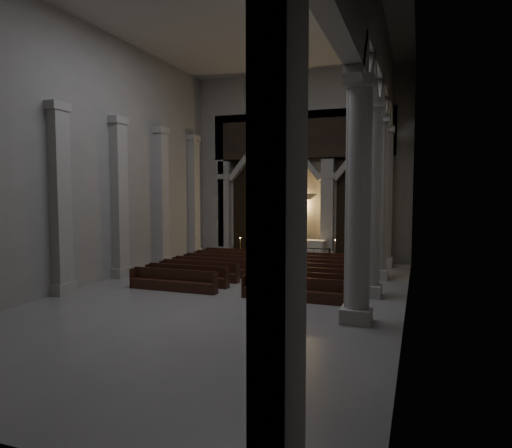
% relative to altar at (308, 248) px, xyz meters
% --- Properties ---
extents(room, '(24.00, 24.10, 12.00)m').
position_rel_altar_xyz_m(room, '(-0.77, -10.68, 6.90)').
color(room, gray).
rests_on(room, ground).
extents(sanctuary_wall, '(14.00, 0.77, 12.00)m').
position_rel_altar_xyz_m(sanctuary_wall, '(-0.77, 0.85, 5.91)').
color(sanctuary_wall, '#A5A39A').
rests_on(sanctuary_wall, ground).
extents(right_arcade, '(1.00, 24.00, 12.00)m').
position_rel_altar_xyz_m(right_arcade, '(4.73, -9.35, 7.12)').
color(right_arcade, '#A5A39A').
rests_on(right_arcade, ground).
extents(left_pilasters, '(0.60, 13.00, 8.03)m').
position_rel_altar_xyz_m(left_pilasters, '(-7.52, -7.18, 3.21)').
color(left_pilasters, '#A5A39A').
rests_on(left_pilasters, ground).
extents(sanctuary_step, '(8.50, 2.60, 0.15)m').
position_rel_altar_xyz_m(sanctuary_step, '(-0.77, -0.08, -0.63)').
color(sanctuary_step, '#A5A39A').
rests_on(sanctuary_step, ground).
extents(altar, '(2.18, 0.87, 1.10)m').
position_rel_altar_xyz_m(altar, '(0.00, 0.00, 0.00)').
color(altar, beige).
rests_on(altar, sanctuary_step).
extents(altar_rail, '(4.96, 0.09, 0.97)m').
position_rel_altar_xyz_m(altar_rail, '(-0.77, -1.64, -0.06)').
color(altar_rail, black).
rests_on(altar_rail, ground).
extents(candle_stand_left, '(0.24, 0.24, 1.41)m').
position_rel_altar_xyz_m(candle_stand_left, '(-4.04, -1.61, -0.32)').
color(candle_stand_left, '#AF6F36').
rests_on(candle_stand_left, ground).
extents(candle_stand_right, '(0.25, 0.25, 1.47)m').
position_rel_altar_xyz_m(candle_stand_right, '(1.95, -1.35, -0.30)').
color(candle_stand_right, '#AF6F36').
rests_on(candle_stand_right, ground).
extents(pews, '(9.57, 7.92, 0.93)m').
position_rel_altar_xyz_m(pews, '(-0.77, -7.27, -0.40)').
color(pews, black).
rests_on(pews, ground).
extents(worshipper, '(0.44, 0.32, 1.13)m').
position_rel_altar_xyz_m(worshipper, '(-0.72, -4.37, -0.14)').
color(worshipper, black).
rests_on(worshipper, ground).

